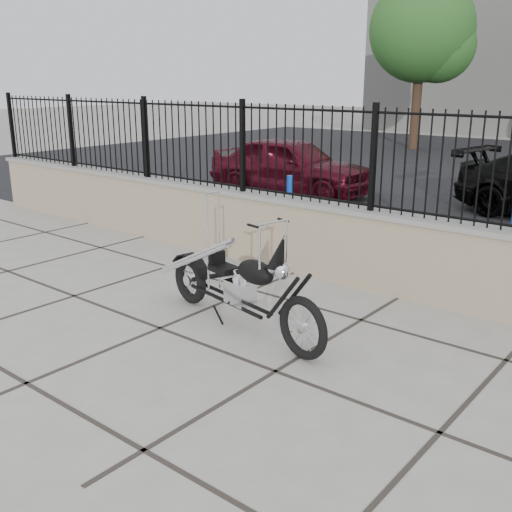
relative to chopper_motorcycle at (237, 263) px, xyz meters
name	(u,v)px	position (x,y,z in m)	size (l,w,h in m)	color
ground_plane	(160,328)	(-0.58, -0.55, -0.69)	(90.00, 90.00, 0.00)	#99968E
retaining_wall	(301,236)	(-0.58, 1.95, -0.21)	(14.00, 0.36, 0.96)	gray
iron_fence	(303,153)	(-0.58, 1.95, 0.87)	(14.00, 0.08, 1.20)	black
chopper_motorcycle	(237,263)	(0.00, 0.00, 0.00)	(2.31, 0.41, 1.38)	black
car_red	(291,165)	(-3.97, 6.37, -0.06)	(1.49, 3.70, 1.26)	#480A17
bollard_a	(290,203)	(-2.07, 3.73, -0.24)	(0.11, 0.11, 0.91)	#0E2DD8
tree_left	(422,24)	(-5.74, 16.43, 3.58)	(3.61, 3.61, 6.10)	#382619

